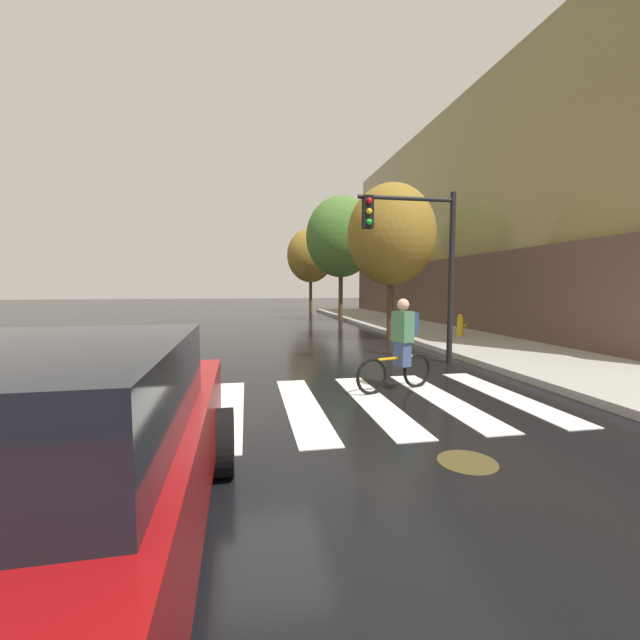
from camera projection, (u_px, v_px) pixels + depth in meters
ground_plane at (244, 410)px, 6.22m from camera, size 120.00×120.00×0.00m
crosswalk_stripes at (264, 408)px, 6.28m from camera, size 8.93×3.47×0.01m
manhole_cover at (467, 462)px, 4.36m from camera, size 0.64×0.64×0.01m
sedan_near at (40, 473)px, 2.34m from camera, size 2.23×4.63×1.59m
cyclist at (401, 345)px, 7.32m from camera, size 1.64×0.60×1.69m
traffic_light_near at (420, 247)px, 9.68m from camera, size 2.47×0.28×4.20m
fire_hydrant at (460, 325)px, 14.30m from camera, size 0.33×0.22×0.78m
street_tree_near at (391, 235)px, 14.24m from camera, size 3.12×3.12×5.55m
street_tree_mid at (341, 237)px, 22.17m from camera, size 3.87×3.87×6.88m
street_tree_far at (311, 255)px, 30.45m from camera, size 3.56×3.56×6.33m
corner_building at (590, 229)px, 22.04m from camera, size 19.17×25.01×10.22m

